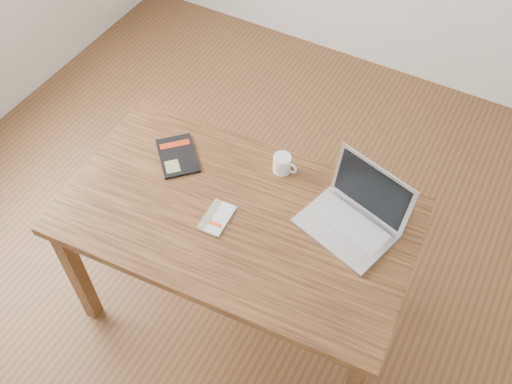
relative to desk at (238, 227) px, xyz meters
The scene contains 6 objects.
room 0.70m from the desk, 131.91° to the left, with size 4.04×4.04×2.70m.
desk is the anchor object (origin of this frame).
white_guidebook 0.13m from the desk, 133.90° to the right, with size 0.10×0.16×0.01m.
black_guidebook 0.41m from the desk, 159.67° to the left, with size 0.27×0.27×0.01m.
laptop 0.47m from the desk, 23.28° to the left, with size 0.41×0.36×0.25m.
coffee_mug 0.32m from the desk, 79.93° to the left, with size 0.11×0.07×0.08m.
Camera 1 is at (0.70, -1.20, 2.54)m, focal length 40.00 mm.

